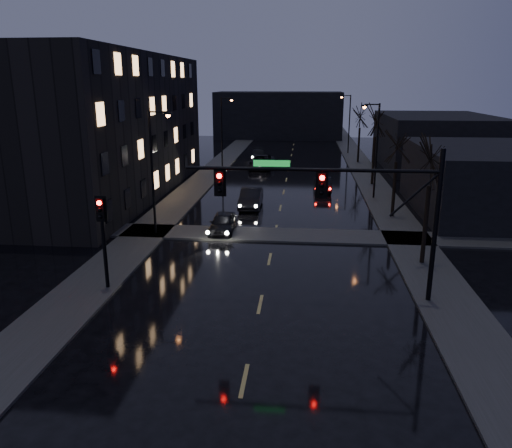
% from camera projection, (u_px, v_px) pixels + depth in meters
% --- Properties ---
extents(ground, '(160.00, 160.00, 0.00)m').
position_uv_depth(ground, '(236.00, 419.00, 14.85)').
color(ground, black).
rests_on(ground, ground).
extents(sidewalk_left, '(3.00, 140.00, 0.12)m').
position_uv_depth(sidewalk_left, '(199.00, 183.00, 49.13)').
color(sidewalk_left, '#2D2D2B').
rests_on(sidewalk_left, ground).
extents(sidewalk_right, '(3.00, 140.00, 0.12)m').
position_uv_depth(sidewalk_right, '(374.00, 187.00, 47.53)').
color(sidewalk_right, '#2D2D2B').
rests_on(sidewalk_right, ground).
extents(sidewalk_cross, '(40.00, 3.00, 0.12)m').
position_uv_depth(sidewalk_cross, '(275.00, 235.00, 32.54)').
color(sidewalk_cross, '#2D2D2B').
rests_on(sidewalk_cross, ground).
extents(apartment_block, '(12.00, 30.00, 12.00)m').
position_uv_depth(apartment_block, '(95.00, 126.00, 43.47)').
color(apartment_block, black).
rests_on(apartment_block, ground).
extents(commercial_right_near, '(10.00, 14.00, 5.00)m').
position_uv_depth(commercial_right_near, '(486.00, 181.00, 37.59)').
color(commercial_right_near, black).
rests_on(commercial_right_near, ground).
extents(commercial_right_far, '(12.00, 18.00, 6.00)m').
position_uv_depth(commercial_right_far, '(435.00, 141.00, 58.37)').
color(commercial_right_far, black).
rests_on(commercial_right_far, ground).
extents(far_block, '(22.00, 10.00, 8.00)m').
position_uv_depth(far_block, '(279.00, 115.00, 88.68)').
color(far_block, black).
rests_on(far_block, ground).
extents(signal_mast, '(11.11, 0.41, 7.00)m').
position_uv_depth(signal_mast, '(350.00, 196.00, 21.76)').
color(signal_mast, black).
rests_on(signal_mast, ground).
extents(signal_pole_left, '(0.35, 0.41, 4.53)m').
position_uv_depth(signal_pole_left, '(103.00, 230.00, 23.34)').
color(signal_pole_left, black).
rests_on(signal_pole_left, ground).
extents(tree_near, '(3.52, 3.52, 8.08)m').
position_uv_depth(tree_near, '(433.00, 151.00, 25.75)').
color(tree_near, black).
rests_on(tree_near, ground).
extents(tree_mid_a, '(3.30, 3.30, 7.58)m').
position_uv_depth(tree_mid_a, '(398.00, 138.00, 35.43)').
color(tree_mid_a, black).
rests_on(tree_mid_a, ground).
extents(tree_mid_b, '(3.74, 3.74, 8.59)m').
position_uv_depth(tree_mid_b, '(376.00, 116.00, 46.70)').
color(tree_mid_b, black).
rests_on(tree_mid_b, ground).
extents(tree_far, '(3.43, 3.43, 7.88)m').
position_uv_depth(tree_far, '(361.00, 113.00, 60.25)').
color(tree_far, black).
rests_on(tree_far, ground).
extents(streetlight_l_near, '(1.53, 0.28, 8.00)m').
position_uv_depth(streetlight_l_near, '(155.00, 162.00, 31.48)').
color(streetlight_l_near, black).
rests_on(streetlight_l_near, ground).
extents(streetlight_l_far, '(1.53, 0.28, 8.00)m').
position_uv_depth(streetlight_l_far, '(223.00, 126.00, 57.32)').
color(streetlight_l_far, black).
rests_on(streetlight_l_far, ground).
extents(streetlight_r_mid, '(1.53, 0.28, 8.00)m').
position_uv_depth(streetlight_r_mid, '(374.00, 143.00, 41.54)').
color(streetlight_r_mid, black).
rests_on(streetlight_r_mid, ground).
extents(streetlight_r_far, '(1.53, 0.28, 8.00)m').
position_uv_depth(streetlight_r_far, '(348.00, 119.00, 68.34)').
color(streetlight_r_far, black).
rests_on(streetlight_r_far, ground).
extents(oncoming_car_a, '(1.62, 3.94, 1.34)m').
position_uv_depth(oncoming_car_a, '(223.00, 223.00, 33.05)').
color(oncoming_car_a, black).
rests_on(oncoming_car_a, ground).
extents(oncoming_car_b, '(1.60, 4.59, 1.51)m').
position_uv_depth(oncoming_car_b, '(251.00, 198.00, 39.69)').
color(oncoming_car_b, black).
rests_on(oncoming_car_b, ground).
extents(oncoming_car_c, '(2.93, 5.72, 1.55)m').
position_uv_depth(oncoming_car_c, '(262.00, 162.00, 57.63)').
color(oncoming_car_c, black).
rests_on(oncoming_car_c, ground).
extents(oncoming_car_d, '(2.36, 4.77, 1.33)m').
position_uv_depth(oncoming_car_d, '(259.00, 154.00, 64.25)').
color(oncoming_car_d, black).
rests_on(oncoming_car_d, ground).
extents(lead_car, '(1.59, 4.26, 1.39)m').
position_uv_depth(lead_car, '(322.00, 184.00, 45.57)').
color(lead_car, black).
rests_on(lead_car, ground).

